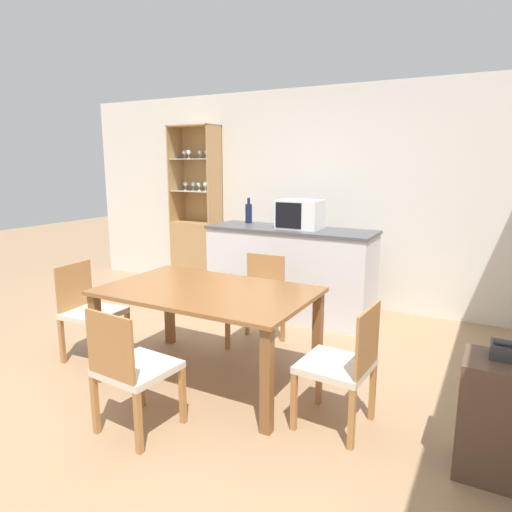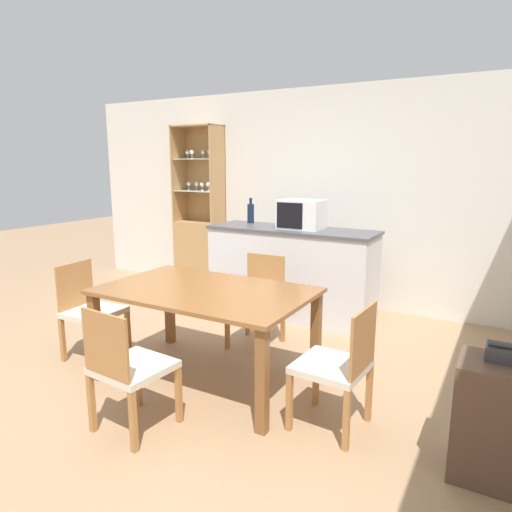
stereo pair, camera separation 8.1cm
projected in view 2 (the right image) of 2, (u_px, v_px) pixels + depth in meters
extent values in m
plane|color=#A37F5B|center=(178.00, 384.00, 3.55)|extent=(18.00, 18.00, 0.00)
cube|color=silver|center=(313.00, 197.00, 5.53)|extent=(6.80, 0.06, 2.55)
cube|color=silver|center=(291.00, 274.00, 5.05)|extent=(1.83, 0.57, 0.96)
cube|color=#4C4C51|center=(292.00, 230.00, 4.95)|extent=(1.86, 0.60, 0.03)
cube|color=tan|center=(200.00, 254.00, 6.28)|extent=(0.64, 0.35, 0.90)
cube|color=tan|center=(206.00, 174.00, 6.20)|extent=(0.64, 0.02, 1.26)
cube|color=tan|center=(180.00, 174.00, 6.21)|extent=(0.02, 0.35, 1.26)
cube|color=tan|center=(218.00, 175.00, 5.91)|extent=(0.02, 0.35, 1.26)
cube|color=tan|center=(197.00, 126.00, 5.93)|extent=(0.64, 0.35, 0.02)
cube|color=silver|center=(199.00, 191.00, 6.10)|extent=(0.60, 0.31, 0.01)
cube|color=silver|center=(198.00, 159.00, 6.02)|extent=(0.60, 0.31, 0.01)
cylinder|color=silver|center=(189.00, 190.00, 6.22)|extent=(0.04, 0.04, 0.01)
cylinder|color=silver|center=(189.00, 187.00, 6.21)|extent=(0.01, 0.01, 0.06)
sphere|color=silver|center=(189.00, 184.00, 6.20)|extent=(0.06, 0.06, 0.06)
cylinder|color=silver|center=(188.00, 159.00, 6.13)|extent=(0.04, 0.04, 0.01)
cylinder|color=silver|center=(188.00, 156.00, 6.12)|extent=(0.01, 0.01, 0.06)
sphere|color=silver|center=(188.00, 152.00, 6.11)|extent=(0.06, 0.06, 0.06)
cylinder|color=silver|center=(197.00, 190.00, 6.17)|extent=(0.04, 0.04, 0.01)
cylinder|color=silver|center=(197.00, 188.00, 6.16)|extent=(0.01, 0.01, 0.06)
sphere|color=silver|center=(197.00, 184.00, 6.15)|extent=(0.06, 0.06, 0.06)
cylinder|color=silver|center=(192.00, 158.00, 6.01)|extent=(0.04, 0.04, 0.01)
cylinder|color=silver|center=(192.00, 156.00, 6.00)|extent=(0.01, 0.01, 0.06)
sphere|color=silver|center=(192.00, 152.00, 5.99)|extent=(0.06, 0.06, 0.06)
cylinder|color=silver|center=(202.00, 190.00, 6.07)|extent=(0.04, 0.04, 0.01)
cylinder|color=silver|center=(202.00, 188.00, 6.06)|extent=(0.01, 0.01, 0.06)
sphere|color=silver|center=(202.00, 184.00, 6.05)|extent=(0.06, 0.06, 0.06)
cylinder|color=silver|center=(203.00, 158.00, 6.02)|extent=(0.04, 0.04, 0.01)
cylinder|color=silver|center=(203.00, 156.00, 6.01)|extent=(0.01, 0.01, 0.06)
sphere|color=silver|center=(203.00, 152.00, 6.00)|extent=(0.06, 0.06, 0.06)
cylinder|color=silver|center=(208.00, 191.00, 5.98)|extent=(0.04, 0.04, 0.01)
cylinder|color=silver|center=(208.00, 188.00, 5.97)|extent=(0.01, 0.01, 0.06)
sphere|color=silver|center=(208.00, 185.00, 5.96)|extent=(0.06, 0.06, 0.06)
cylinder|color=silver|center=(210.00, 158.00, 5.93)|extent=(0.04, 0.04, 0.01)
cylinder|color=silver|center=(210.00, 156.00, 5.93)|extent=(0.01, 0.01, 0.06)
sphere|color=silver|center=(210.00, 152.00, 5.92)|extent=(0.06, 0.06, 0.06)
cube|color=brown|center=(205.00, 291.00, 3.50)|extent=(1.60, 1.00, 0.03)
cube|color=brown|center=(96.00, 337.00, 3.55)|extent=(0.07, 0.07, 0.71)
cube|color=brown|center=(262.00, 381.00, 2.84)|extent=(0.07, 0.07, 0.71)
cube|color=brown|center=(170.00, 307.00, 4.30)|extent=(0.07, 0.07, 0.71)
cube|color=brown|center=(316.00, 335.00, 3.59)|extent=(0.07, 0.07, 0.71)
cube|color=beige|center=(94.00, 312.00, 3.95)|extent=(0.45, 0.45, 0.05)
cube|color=#A8703D|center=(75.00, 285.00, 4.00)|extent=(0.04, 0.39, 0.40)
cube|color=#A8703D|center=(128.00, 332.00, 4.09)|extent=(0.04, 0.04, 0.39)
cube|color=#A8703D|center=(96.00, 348.00, 3.75)|extent=(0.04, 0.04, 0.39)
cube|color=#A8703D|center=(96.00, 326.00, 4.25)|extent=(0.04, 0.04, 0.39)
cube|color=#A8703D|center=(62.00, 340.00, 3.91)|extent=(0.04, 0.04, 0.39)
cube|color=beige|center=(134.00, 367.00, 2.89)|extent=(0.45, 0.45, 0.05)
cube|color=#A8703D|center=(105.00, 345.00, 2.68)|extent=(0.39, 0.05, 0.40)
cube|color=#A8703D|center=(138.00, 379.00, 3.20)|extent=(0.04, 0.04, 0.39)
cube|color=#A8703D|center=(179.00, 395.00, 2.99)|extent=(0.04, 0.04, 0.39)
cube|color=#A8703D|center=(92.00, 403.00, 2.88)|extent=(0.04, 0.04, 0.39)
cube|color=#A8703D|center=(133.00, 422.00, 2.68)|extent=(0.04, 0.04, 0.39)
cube|color=beige|center=(331.00, 366.00, 2.91)|extent=(0.45, 0.45, 0.05)
cube|color=#A8703D|center=(363.00, 340.00, 2.75)|extent=(0.04, 0.39, 0.40)
cube|color=#A8703D|center=(289.00, 402.00, 2.90)|extent=(0.04, 0.04, 0.39)
cube|color=#A8703D|center=(316.00, 378.00, 3.21)|extent=(0.04, 0.04, 0.39)
cube|color=#A8703D|center=(346.00, 420.00, 2.69)|extent=(0.04, 0.04, 0.39)
cube|color=#A8703D|center=(369.00, 393.00, 3.01)|extent=(0.04, 0.04, 0.39)
cube|color=beige|center=(256.00, 303.00, 4.22)|extent=(0.44, 0.44, 0.05)
cube|color=#A8703D|center=(266.00, 275.00, 4.36)|extent=(0.39, 0.03, 0.40)
cube|color=#A8703D|center=(265.00, 335.00, 4.01)|extent=(0.04, 0.04, 0.39)
cube|color=#A8703D|center=(227.00, 328.00, 4.19)|extent=(0.04, 0.04, 0.39)
cube|color=#A8703D|center=(283.00, 322.00, 4.35)|extent=(0.04, 0.04, 0.39)
cube|color=#A8703D|center=(248.00, 316.00, 4.52)|extent=(0.04, 0.04, 0.39)
cube|color=silver|center=(302.00, 214.00, 4.89)|extent=(0.46, 0.33, 0.31)
cube|color=black|center=(289.00, 216.00, 4.78)|extent=(0.29, 0.01, 0.27)
cylinder|color=#141E38|center=(251.00, 214.00, 5.36)|extent=(0.08, 0.08, 0.22)
cylinder|color=#141E38|center=(251.00, 201.00, 5.33)|extent=(0.03, 0.03, 0.07)
cube|color=#38383D|center=(509.00, 354.00, 2.39)|extent=(0.23, 0.15, 0.08)
cylinder|color=#38383D|center=(511.00, 346.00, 2.35)|extent=(0.20, 0.03, 0.03)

